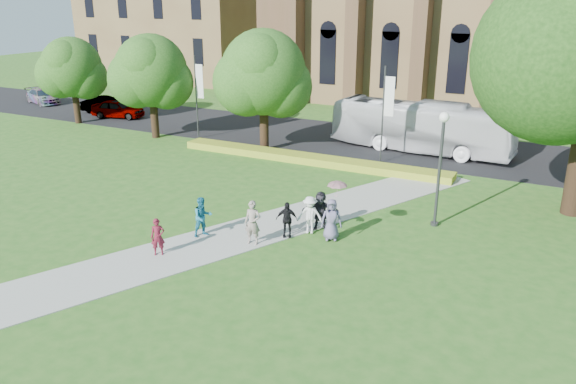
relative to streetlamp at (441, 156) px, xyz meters
The scene contains 23 objects.
ground 10.46m from the streetlamp, 139.09° to the right, with size 160.00×160.00×0.00m, color #285E1C.
road 15.79m from the streetlamp, 119.05° to the left, with size 160.00×10.00×0.02m, color black.
footpath 9.86m from the streetlamp, 143.75° to the right, with size 3.20×30.00×0.04m, color #B2B2A8.
flower_hedge 12.02m from the streetlamp, 144.81° to the left, with size 18.00×1.40×0.45m, color gold.
building_west 54.93m from the streetlamp, 139.46° to the left, with size 22.00×14.00×18.30m.
streetlamp is the anchor object (origin of this frame).
street_tree_0 23.77m from the streetlamp, 161.57° to the left, with size 5.20×5.20×7.50m.
street_tree_1 15.81m from the streetlamp, 149.35° to the left, with size 5.60×5.60×8.05m.
street_tree_2 32.65m from the streetlamp, 164.90° to the left, with size 4.80×4.80×6.95m.
banner_pole_0 10.23m from the streetlamp, 121.76° to the left, with size 0.70×0.10×6.00m.
banner_pole_1 21.25m from the streetlamp, 155.83° to the left, with size 0.70×0.10×6.00m.
tour_coach 13.25m from the streetlamp, 107.85° to the left, with size 2.83×12.07×3.36m, color silver.
car_0 32.27m from the streetlamp, 158.89° to the left, with size 1.82×4.51×1.54m, color gray.
car_1 35.00m from the streetlamp, 158.56° to the left, with size 1.53×4.38×1.44m, color gray.
car_2 43.64m from the streetlamp, 162.05° to the left, with size 1.93×4.75×1.38m, color gray.
pedestrian_0 12.60m from the streetlamp, 137.91° to the right, with size 0.56×0.37×1.54m, color maroon.
pedestrian_1 10.75m from the streetlamp, 145.68° to the right, with size 0.86×0.67×1.77m, color #1A6986.
pedestrian_2 6.32m from the streetlamp, 143.31° to the right, with size 1.09×0.63×1.69m, color silver.
pedestrian_3 7.33m from the streetlamp, 141.30° to the right, with size 0.93×0.39×1.59m, color black.
pedestrian_4 5.65m from the streetlamp, 133.97° to the right, with size 0.89×0.58×1.82m, color slate.
pedestrian_5 5.80m from the streetlamp, 146.98° to the right, with size 1.64×0.52×1.77m, color black.
pedestrian_6 8.77m from the streetlamp, 138.35° to the right, with size 0.69×0.45×1.90m, color gray.
parasol 5.06m from the streetlamp, 133.27° to the right, with size 0.82×0.82×0.72m, color beige.
Camera 1 is at (12.44, -17.71, 9.92)m, focal length 35.00 mm.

